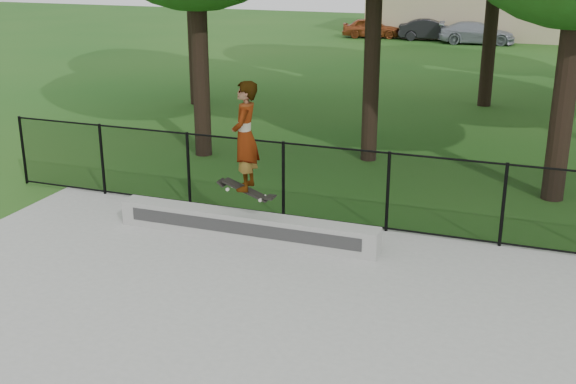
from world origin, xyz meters
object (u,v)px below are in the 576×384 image
object	(u,v)px
grind_ledge	(246,226)
skater_airborne	(245,138)
car_a	(371,28)
car_c	(477,33)
car_b	(431,30)

from	to	relation	value
grind_ledge	skater_airborne	distance (m)	1.70
car_a	car_c	distance (m)	5.99
car_a	skater_airborne	xyz separation A→B (m)	(5.38, -30.28, 1.41)
grind_ledge	skater_airborne	bearing A→B (deg)	-62.40
car_b	skater_airborne	bearing A→B (deg)	175.22
car_c	skater_airborne	xyz separation A→B (m)	(-0.57, -29.54, 1.39)
car_b	skater_airborne	xyz separation A→B (m)	(2.00, -30.28, 1.39)
grind_ledge	car_c	world-z (taller)	car_c
grind_ledge	skater_airborne	world-z (taller)	skater_airborne
grind_ledge	car_b	world-z (taller)	car_b
grind_ledge	car_c	distance (m)	29.30
car_b	skater_airborne	distance (m)	30.38
grind_ledge	car_c	size ratio (longest dim) A/B	1.32
car_a	car_b	distance (m)	3.38
grind_ledge	car_b	distance (m)	30.09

